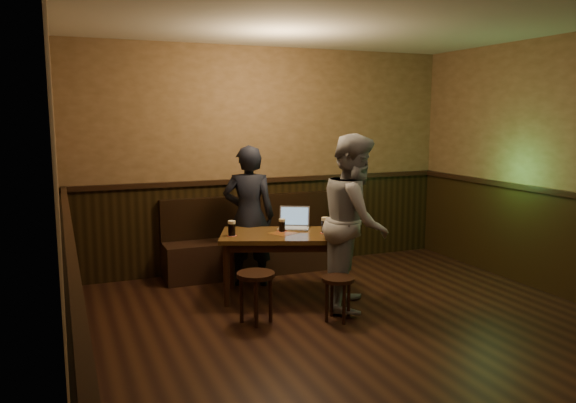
% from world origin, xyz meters
% --- Properties ---
extents(room, '(5.04, 6.04, 2.84)m').
position_xyz_m(room, '(0.00, 0.22, 1.20)').
color(room, black).
rests_on(room, ground).
extents(bench, '(2.20, 0.50, 0.95)m').
position_xyz_m(bench, '(-0.31, 2.75, 0.31)').
color(bench, black).
rests_on(bench, ground).
extents(pub_table, '(1.50, 1.18, 0.71)m').
position_xyz_m(pub_table, '(-0.31, 1.70, 0.61)').
color(pub_table, '#522F17').
rests_on(pub_table, ground).
extents(stool_left, '(0.45, 0.45, 0.49)m').
position_xyz_m(stool_left, '(-0.83, 1.09, 0.39)').
color(stool_left, black).
rests_on(stool_left, ground).
extents(stool_right, '(0.32, 0.32, 0.43)m').
position_xyz_m(stool_right, '(-0.09, 0.84, 0.34)').
color(stool_right, black).
rests_on(stool_right, ground).
extents(pint_left, '(0.10, 0.10, 0.16)m').
position_xyz_m(pint_left, '(-0.85, 1.79, 0.78)').
color(pint_left, '#A91714').
rests_on(pint_left, pub_table).
extents(pint_mid, '(0.09, 0.09, 0.14)m').
position_xyz_m(pint_mid, '(-0.29, 1.78, 0.77)').
color(pint_mid, '#A91714').
rests_on(pint_mid, pub_table).
extents(pint_right, '(0.11, 0.11, 0.17)m').
position_xyz_m(pint_right, '(0.12, 1.54, 0.79)').
color(pint_right, '#A91714').
rests_on(pint_right, pub_table).
extents(laptop, '(0.43, 0.40, 0.24)m').
position_xyz_m(laptop, '(-0.09, 1.91, 0.76)').
color(laptop, silver).
rests_on(laptop, pub_table).
extents(menu, '(0.25, 0.27, 0.00)m').
position_xyz_m(menu, '(0.19, 1.37, 0.70)').
color(menu, silver).
rests_on(menu, pub_table).
extents(person_suit, '(0.69, 0.57, 1.62)m').
position_xyz_m(person_suit, '(-0.50, 2.28, 0.81)').
color(person_suit, black).
rests_on(person_suit, ground).
extents(person_grey, '(1.03, 1.09, 1.77)m').
position_xyz_m(person_grey, '(0.27, 1.16, 0.89)').
color(person_grey, '#97979D').
rests_on(person_grey, ground).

